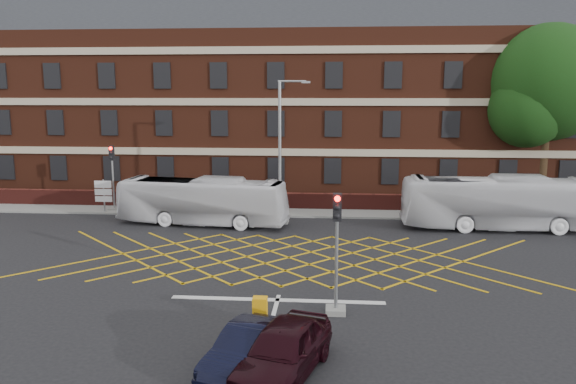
# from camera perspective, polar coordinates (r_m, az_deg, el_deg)

# --- Properties ---
(ground) EXTENTS (120.00, 120.00, 0.00)m
(ground) POSITION_cam_1_polar(r_m,az_deg,el_deg) (24.59, -0.27, -8.02)
(ground) COLOR black
(ground) RESTS_ON ground
(victorian_building) EXTENTS (51.00, 12.17, 20.40)m
(victorian_building) POSITION_cam_1_polar(r_m,az_deg,el_deg) (45.32, 2.41, 10.32)
(victorian_building) COLOR #502214
(victorian_building) RESTS_ON ground
(boundary_wall) EXTENTS (56.00, 0.50, 1.10)m
(boundary_wall) POSITION_cam_1_polar(r_m,az_deg,el_deg) (37.03, 1.42, -0.96)
(boundary_wall) COLOR #521A15
(boundary_wall) RESTS_ON ground
(far_pavement) EXTENTS (60.00, 3.00, 0.12)m
(far_pavement) POSITION_cam_1_polar(r_m,az_deg,el_deg) (36.15, 1.33, -2.03)
(far_pavement) COLOR slate
(far_pavement) RESTS_ON ground
(box_junction_hatching) EXTENTS (8.22, 8.22, 0.02)m
(box_junction_hatching) POSITION_cam_1_polar(r_m,az_deg,el_deg) (26.49, 0.09, -6.66)
(box_junction_hatching) COLOR #CC990C
(box_junction_hatching) RESTS_ON ground
(stop_line) EXTENTS (8.00, 0.30, 0.02)m
(stop_line) POSITION_cam_1_polar(r_m,az_deg,el_deg) (21.30, -1.08, -10.91)
(stop_line) COLOR silver
(stop_line) RESTS_ON ground
(bus_left) EXTENTS (10.17, 3.60, 2.77)m
(bus_left) POSITION_cam_1_polar(r_m,az_deg,el_deg) (33.14, -8.68, -0.92)
(bus_left) COLOR silver
(bus_left) RESTS_ON ground
(bus_right) EXTENTS (10.95, 2.69, 3.04)m
(bus_right) POSITION_cam_1_polar(r_m,az_deg,el_deg) (33.77, 20.73, -1.02)
(bus_right) COLOR silver
(bus_right) RESTS_ON ground
(car_navy) EXTENTS (2.38, 3.94, 1.23)m
(car_navy) POSITION_cam_1_polar(r_m,az_deg,el_deg) (16.28, -4.19, -15.52)
(car_navy) COLOR black
(car_navy) RESTS_ON ground
(car_maroon) EXTENTS (2.94, 4.66, 1.48)m
(car_maroon) POSITION_cam_1_polar(r_m,az_deg,el_deg) (15.84, -0.49, -15.75)
(car_maroon) COLOR black
(car_maroon) RESTS_ON ground
(deciduous_tree) EXTENTS (7.98, 7.85, 12.22)m
(deciduous_tree) POSITION_cam_1_polar(r_m,az_deg,el_deg) (42.15, 24.81, 9.30)
(deciduous_tree) COLOR black
(deciduous_tree) RESTS_ON ground
(traffic_light_near) EXTENTS (0.70, 0.70, 4.27)m
(traffic_light_near) POSITION_cam_1_polar(r_m,az_deg,el_deg) (19.61, 4.94, -7.38)
(traffic_light_near) COLOR slate
(traffic_light_near) RESTS_ON ground
(traffic_light_far) EXTENTS (0.70, 0.70, 4.27)m
(traffic_light_far) POSITION_cam_1_polar(r_m,az_deg,el_deg) (38.08, -17.32, 0.74)
(traffic_light_far) COLOR slate
(traffic_light_far) RESTS_ON ground
(street_lamp) EXTENTS (2.25, 1.00, 8.33)m
(street_lamp) POSITION_cam_1_polar(r_m,az_deg,el_deg) (32.95, -0.71, 1.66)
(street_lamp) COLOR slate
(street_lamp) RESTS_ON ground
(direction_signs) EXTENTS (1.10, 0.16, 2.20)m
(direction_signs) POSITION_cam_1_polar(r_m,az_deg,el_deg) (37.53, -18.24, -0.03)
(direction_signs) COLOR gray
(direction_signs) RESTS_ON ground
(utility_cabinet) EXTENTS (0.47, 0.36, 1.00)m
(utility_cabinet) POSITION_cam_1_polar(r_m,az_deg,el_deg) (18.94, -2.86, -12.07)
(utility_cabinet) COLOR orange
(utility_cabinet) RESTS_ON ground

